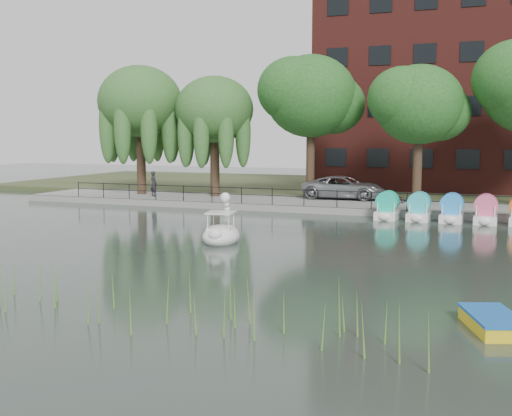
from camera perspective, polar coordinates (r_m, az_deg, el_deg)
The scene contains 17 objects.
ground_plane at distance 25.87m, azimuth -4.22°, elevation -3.77°, with size 120.00×120.00×0.00m, color #35403A.
promenade at distance 40.74m, azimuth 5.39°, elevation 0.31°, with size 40.00×6.00×0.40m, color gray.
kerb at distance 37.93m, azimuth 4.19°, elevation -0.14°, with size 40.00×0.25×0.40m, color gray.
land_strip at distance 54.30m, azimuth 9.37°, elevation 1.81°, with size 60.00×22.00×0.36m, color #47512D.
railing at distance 38.02m, azimuth 4.29°, elevation 1.30°, with size 32.00×0.05×1.00m.
apartment_building at distance 53.33m, azimuth 17.08°, elevation 11.40°, with size 20.00×10.07×18.00m.
willow_left at distance 46.21m, azimuth -10.27°, elevation 9.27°, with size 5.88×5.88×9.01m.
willow_mid at distance 44.05m, azimuth -3.71°, elevation 8.68°, with size 5.32×5.32×8.15m.
broadleaf_center at distance 42.76m, azimuth 4.91°, elevation 9.82°, with size 6.00×6.00×9.25m.
broadleaf_right at distance 40.84m, azimuth 14.30°, elevation 8.85°, with size 5.40×5.40×8.32m.
minivan at distance 42.36m, azimuth 7.83°, elevation 1.96°, with size 6.20×2.85×1.73m, color gray.
bicycle at distance 37.59m, azimuth 13.06°, elevation 0.71°, with size 1.72×0.60×1.00m, color gray.
pedestrian at distance 44.22m, azimuth -9.08°, elevation 2.30°, with size 0.71×0.48×1.98m, color black.
swan_boat at distance 27.67m, azimuth -3.09°, elevation -2.12°, with size 1.97×2.70×2.09m.
pedal_boat_row at distance 35.43m, azimuth 19.74°, elevation -0.34°, with size 11.35×1.70×1.40m.
yellow_rowboat at distance 16.53m, azimuth 20.30°, elevation -9.43°, with size 1.74×2.37×0.39m.
reed_bank at distance 16.66m, azimuth -11.98°, elevation -7.63°, with size 24.00×2.40×1.20m.
Camera 1 is at (10.85, -23.02, 4.66)m, focal length 45.00 mm.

